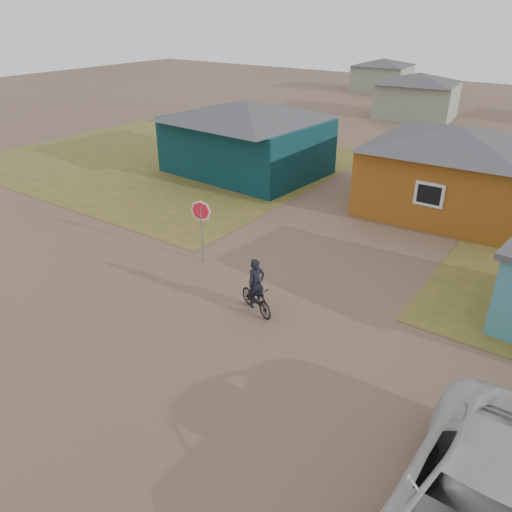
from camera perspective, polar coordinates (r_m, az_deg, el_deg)
The scene contains 8 objects.
ground at distance 14.38m, azimuth -5.62°, elevation -9.49°, with size 120.00×120.00×0.00m, color brown.
grass_nw at distance 31.85m, azimuth -9.78°, elevation 10.94°, with size 20.00×18.00×0.00m, color olive.
house_teal at distance 28.22m, azimuth -1.12°, elevation 13.59°, with size 8.93×7.08×4.00m.
house_yellow at distance 24.12m, azimuth 21.53°, elevation 9.33°, with size 7.72×6.76×3.90m.
house_pale_west at distance 45.29m, azimuth 17.96°, elevation 17.12°, with size 7.04×6.15×3.60m.
house_pale_north at distance 59.19m, azimuth 14.25°, elevation 19.46°, with size 6.28×5.81×3.40m.
stop_sign at distance 17.86m, azimuth -6.29°, elevation 4.45°, with size 0.77×0.13×2.37m.
cyclist at distance 15.16m, azimuth 0.02°, elevation -4.30°, with size 1.63×1.00×1.79m.
Camera 1 is at (7.80, -8.62, 8.47)m, focal length 35.00 mm.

